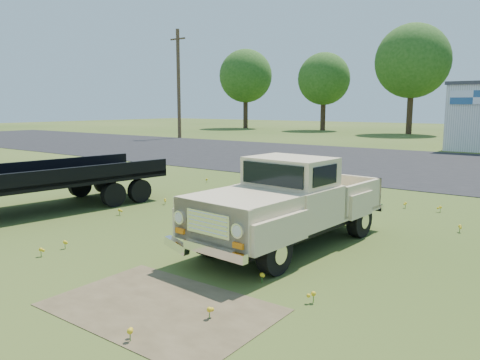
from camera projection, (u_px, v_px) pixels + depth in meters
name	position (u px, v px, depth m)	size (l,w,h in m)	color
ground	(216.00, 239.00, 9.59)	(140.00, 140.00, 0.00)	#334B18
asphalt_lot	(422.00, 165.00, 21.51)	(90.00, 14.00, 0.02)	black
dirt_patch_a	(161.00, 308.00, 6.32)	(3.00, 2.00, 0.01)	#4E432A
dirt_patch_b	(239.00, 200.00, 13.54)	(2.20, 1.60, 0.01)	#4E432A
utility_pole_west	(179.00, 83.00, 39.25)	(1.60, 0.30, 9.00)	#4A3622
treeline_a	(246.00, 76.00, 56.81)	(6.40, 6.40, 9.52)	#3A281A
treeline_b	(324.00, 79.00, 51.85)	(5.76, 5.76, 8.57)	#3A281A
treeline_c	(413.00, 61.00, 44.60)	(7.04, 7.04, 10.47)	#3A281A
vintage_pickup_truck	(290.00, 202.00, 9.02)	(1.87, 4.80, 1.74)	#CDB489
flatbed_trailer	(44.00, 174.00, 12.23)	(2.27, 6.80, 1.85)	black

